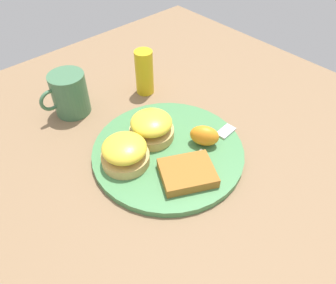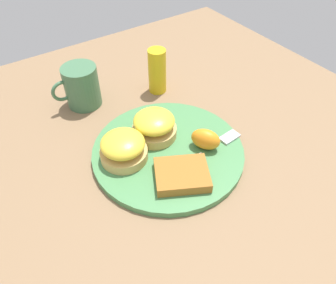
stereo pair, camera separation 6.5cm
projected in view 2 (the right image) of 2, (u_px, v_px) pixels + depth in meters
ground_plane at (168, 154)px, 0.68m from camera, size 1.10×1.10×0.00m
plate at (168, 151)px, 0.67m from camera, size 0.31×0.31×0.01m
sandwich_benedict_left at (156, 125)px, 0.68m from camera, size 0.09×0.09×0.06m
sandwich_benedict_right at (123, 148)px, 0.63m from camera, size 0.09×0.09×0.06m
hashbrown_patty at (182, 175)px, 0.61m from camera, size 0.13×0.12×0.02m
orange_wedge at (206, 139)px, 0.66m from camera, size 0.06×0.07×0.04m
fork at (206, 152)px, 0.66m from camera, size 0.21×0.04×0.00m
cup at (81, 86)px, 0.77m from camera, size 0.11×0.08×0.10m
condiment_bottle at (157, 71)px, 0.80m from camera, size 0.04×0.04×0.11m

